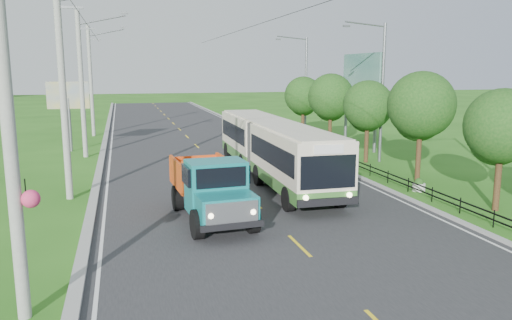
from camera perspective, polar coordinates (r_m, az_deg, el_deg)
name	(u,v)px	position (r m, az deg, el deg)	size (l,w,h in m)	color
ground	(299,246)	(17.64, 4.97, -9.78)	(240.00, 240.00, 0.00)	#255E16
road	(205,154)	(36.51, -5.86, 0.68)	(14.00, 120.00, 0.02)	#28282B
curb_left	(102,158)	(36.07, -17.22, 0.26)	(0.40, 120.00, 0.15)	#9E9E99
curb_right	(297,149)	(38.29, 4.75, 1.21)	(0.30, 120.00, 0.10)	#9E9E99
edge_line_left	(110,158)	(36.06, -16.35, 0.22)	(0.12, 120.00, 0.00)	silver
edge_line_right	(291,150)	(38.13, 4.04, 1.14)	(0.12, 120.00, 0.00)	silver
centre_dash	(299,246)	(17.64, 4.98, -9.72)	(0.12, 2.20, 0.00)	yellow
railing_right	(341,159)	(33.10, 9.68, 0.11)	(0.04, 40.00, 0.60)	black
pole_nearest	(11,118)	(12.83, -26.25, 4.31)	(3.51, 0.44, 10.00)	gray
pole_near	(64,91)	(24.69, -21.12, 7.38)	(3.51, 0.32, 10.00)	gray
pole_mid	(82,84)	(36.64, -19.27, 8.20)	(3.51, 0.32, 10.00)	gray
pole_far	(91,81)	(48.62, -18.32, 8.61)	(3.51, 0.32, 10.00)	gray
tree_second	(501,130)	(23.74, 26.19, 3.12)	(3.18, 3.26, 5.30)	#382314
tree_third	(421,109)	(28.45, 18.29, 5.60)	(3.60, 3.62, 6.00)	#382314
tree_fourth	(368,108)	(33.64, 12.63, 5.82)	(3.24, 3.31, 5.40)	#382314
tree_fifth	(331,99)	(39.02, 8.53, 6.92)	(3.48, 3.52, 5.80)	#382314
tree_back	(303,97)	(44.58, 5.41, 7.13)	(3.30, 3.36, 5.50)	#382314
streetlight_mid	(380,88)	(33.82, 14.02, 8.02)	(3.02, 0.20, 9.07)	slate
streetlight_far	(304,83)	(46.55, 5.55, 8.79)	(3.02, 0.20, 9.07)	slate
planter_near	(419,186)	(26.53, 18.11, -2.79)	(0.64, 0.64, 0.67)	silver
planter_mid	(349,159)	(33.35, 10.61, 0.14)	(0.64, 0.64, 0.67)	silver
planter_far	(306,142)	(40.61, 5.72, 2.04)	(0.64, 0.64, 0.67)	silver
billboard_left	(68,100)	(39.78, -20.66, 6.46)	(3.00, 0.20, 5.20)	slate
billboard_right	(361,79)	(39.88, 11.93, 9.03)	(0.24, 6.00, 7.30)	slate
bus	(272,145)	(27.96, 1.85, 1.74)	(2.96, 16.45, 3.17)	#376F2C
dump_truck	(211,185)	(20.24, -5.19, -2.82)	(2.79, 6.33, 2.60)	#157B7E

